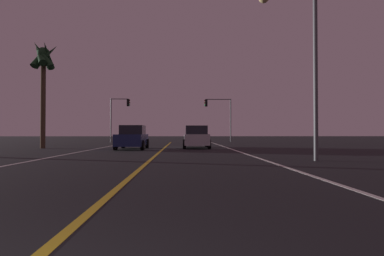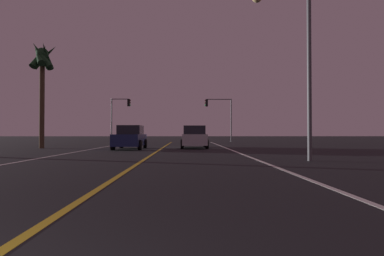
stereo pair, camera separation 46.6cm
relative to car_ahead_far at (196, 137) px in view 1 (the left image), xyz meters
The scene contains 9 objects.
lane_edge_right 7.38m from the car_ahead_far, 70.48° to the right, with size 0.16×42.34×0.01m, color silver.
lane_edge_left 10.10m from the car_ahead_far, 136.66° to the right, with size 0.16×42.34×0.01m, color silver.
lane_center_divider 7.37m from the car_ahead_far, 109.42° to the right, with size 0.16×42.34×0.01m, color gold.
car_ahead_far is the anchor object (origin of this frame).
car_oncoming 4.84m from the car_ahead_far, 163.08° to the right, with size 2.02×4.30×1.70m.
traffic_light_near_right 15.50m from the car_ahead_far, 76.78° to the left, with size 3.42×0.36×5.44m.
traffic_light_near_left 17.49m from the car_ahead_far, 120.92° to the left, with size 2.45×0.36×5.45m.
street_lamp_right_near 12.02m from the car_ahead_far, 70.07° to the right, with size 2.49×0.44×7.07m.
palm_tree_left_mid 12.83m from the car_ahead_far, behind, with size 2.19×2.17×8.10m.
Camera 1 is at (1.35, -1.05, 1.17)m, focal length 28.22 mm.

